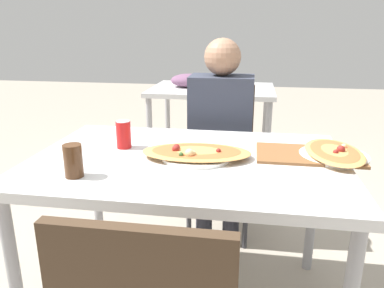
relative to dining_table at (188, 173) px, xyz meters
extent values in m
cube|color=silver|center=(0.00, 0.00, 0.05)|extent=(1.31, 0.89, 0.04)
cylinder|color=#99999E|center=(-0.60, -0.39, -0.33)|extent=(0.05, 0.05, 0.71)
cylinder|color=#99999E|center=(-0.60, 0.39, -0.33)|extent=(0.05, 0.05, 0.71)
cylinder|color=#99999E|center=(0.60, 0.39, -0.33)|extent=(0.05, 0.05, 0.71)
cube|color=#3F2D1E|center=(0.08, 0.70, -0.24)|extent=(0.40, 0.40, 0.04)
cube|color=#3F2D1E|center=(0.08, 0.89, 0.02)|extent=(0.38, 0.03, 0.47)
cylinder|color=#38383D|center=(0.25, 0.53, -0.47)|extent=(0.03, 0.03, 0.42)
cylinder|color=#38383D|center=(-0.09, 0.53, -0.47)|extent=(0.03, 0.03, 0.42)
cylinder|color=#38383D|center=(0.25, 0.87, -0.47)|extent=(0.03, 0.03, 0.42)
cylinder|color=#38383D|center=(-0.09, 0.87, -0.47)|extent=(0.03, 0.03, 0.42)
cylinder|color=#2D2D38|center=(0.16, 0.58, -0.45)|extent=(0.10, 0.10, 0.46)
cylinder|color=#2D2D38|center=(0.00, 0.58, -0.45)|extent=(0.10, 0.10, 0.46)
cube|color=#333847|center=(0.08, 0.67, 0.06)|extent=(0.36, 0.24, 0.55)
sphere|color=#997056|center=(0.08, 0.67, 0.44)|extent=(0.21, 0.21, 0.21)
cylinder|color=white|center=(0.04, 0.01, 0.08)|extent=(0.30, 0.30, 0.01)
ellipsoid|color=tan|center=(0.04, 0.01, 0.09)|extent=(0.47, 0.28, 0.02)
ellipsoid|color=#D16033|center=(0.04, 0.01, 0.10)|extent=(0.39, 0.23, 0.01)
sphere|color=maroon|center=(0.13, 0.00, 0.11)|extent=(0.02, 0.02, 0.02)
sphere|color=beige|center=(0.02, -0.06, 0.11)|extent=(0.04, 0.04, 0.04)
sphere|color=maroon|center=(-0.05, 0.01, 0.11)|extent=(0.03, 0.03, 0.03)
sphere|color=maroon|center=(-0.05, -0.01, 0.11)|extent=(0.03, 0.03, 0.03)
sphere|color=#335928|center=(-0.02, -0.07, 0.11)|extent=(0.02, 0.02, 0.02)
sphere|color=beige|center=(0.03, -0.05, 0.11)|extent=(0.02, 0.02, 0.02)
cylinder|color=red|center=(-0.31, 0.09, 0.13)|extent=(0.07, 0.07, 0.12)
cylinder|color=silver|center=(-0.31, 0.09, 0.19)|extent=(0.06, 0.06, 0.00)
cylinder|color=#4C2D19|center=(-0.38, -0.27, 0.13)|extent=(0.07, 0.07, 0.12)
cube|color=brown|center=(0.50, 0.10, 0.08)|extent=(0.43, 0.26, 0.01)
cylinder|color=white|center=(0.61, 0.10, 0.08)|extent=(0.28, 0.28, 0.01)
ellipsoid|color=tan|center=(0.61, 0.10, 0.09)|extent=(0.26, 0.40, 0.02)
ellipsoid|color=#D16033|center=(0.61, 0.10, 0.10)|extent=(0.21, 0.33, 0.01)
sphere|color=beige|center=(0.66, 0.15, 0.11)|extent=(0.02, 0.02, 0.02)
sphere|color=maroon|center=(0.63, 0.09, 0.11)|extent=(0.03, 0.03, 0.03)
sphere|color=maroon|center=(0.61, 0.06, 0.11)|extent=(0.02, 0.02, 0.02)
cube|color=silver|center=(-0.10, 1.89, 0.05)|extent=(1.10, 0.80, 0.04)
ellipsoid|color=#724C6B|center=(-0.32, 1.89, 0.13)|extent=(0.32, 0.24, 0.12)
cylinder|color=#99999E|center=(-0.60, 1.54, -0.33)|extent=(0.05, 0.05, 0.71)
cylinder|color=#99999E|center=(0.40, 1.54, -0.33)|extent=(0.05, 0.05, 0.71)
cylinder|color=#99999E|center=(-0.60, 2.24, -0.33)|extent=(0.05, 0.05, 0.71)
cylinder|color=#99999E|center=(0.40, 2.24, -0.33)|extent=(0.05, 0.05, 0.71)
camera|label=1|loc=(0.25, -1.47, 0.60)|focal=35.00mm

